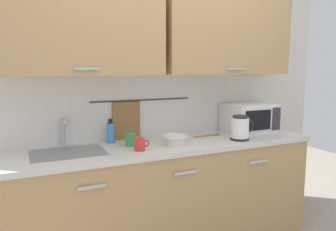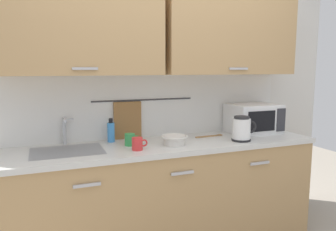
% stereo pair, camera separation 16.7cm
% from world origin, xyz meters
% --- Properties ---
extents(counter_unit, '(2.53, 0.64, 0.90)m').
position_xyz_m(counter_unit, '(-0.01, 0.30, 0.46)').
color(counter_unit, tan).
rests_on(counter_unit, ground).
extents(back_wall_assembly, '(3.70, 0.41, 2.50)m').
position_xyz_m(back_wall_assembly, '(-0.00, 0.53, 1.52)').
color(back_wall_assembly, silver).
rests_on(back_wall_assembly, ground).
extents(sink_faucet, '(0.09, 0.17, 0.22)m').
position_xyz_m(sink_faucet, '(-0.78, 0.53, 1.04)').
color(sink_faucet, '#B2B5BA').
rests_on(sink_faucet, counter_unit).
extents(microwave, '(0.46, 0.35, 0.27)m').
position_xyz_m(microwave, '(0.92, 0.41, 1.04)').
color(microwave, white).
rests_on(microwave, counter_unit).
extents(electric_kettle, '(0.23, 0.16, 0.21)m').
position_xyz_m(electric_kettle, '(0.61, 0.14, 1.00)').
color(electric_kettle, black).
rests_on(electric_kettle, counter_unit).
extents(dish_soap_bottle, '(0.06, 0.06, 0.20)m').
position_xyz_m(dish_soap_bottle, '(-0.42, 0.50, 0.99)').
color(dish_soap_bottle, '#3F8CD8').
rests_on(dish_soap_bottle, counter_unit).
extents(mug_near_sink, '(0.12, 0.08, 0.09)m').
position_xyz_m(mug_near_sink, '(-0.29, 0.16, 0.95)').
color(mug_near_sink, red).
rests_on(mug_near_sink, counter_unit).
extents(mixing_bowl, '(0.21, 0.21, 0.08)m').
position_xyz_m(mixing_bowl, '(0.03, 0.21, 0.94)').
color(mixing_bowl, silver).
rests_on(mixing_bowl, counter_unit).
extents(mug_by_kettle, '(0.12, 0.08, 0.09)m').
position_xyz_m(mug_by_kettle, '(-0.30, 0.32, 0.95)').
color(mug_by_kettle, green).
rests_on(mug_by_kettle, counter_unit).
extents(wooden_spoon, '(0.28, 0.04, 0.01)m').
position_xyz_m(wooden_spoon, '(0.47, 0.39, 0.91)').
color(wooden_spoon, '#9E7042').
rests_on(wooden_spoon, counter_unit).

